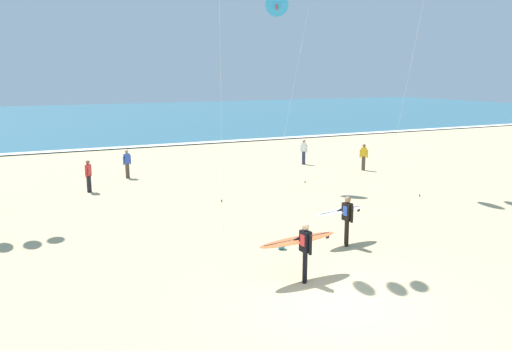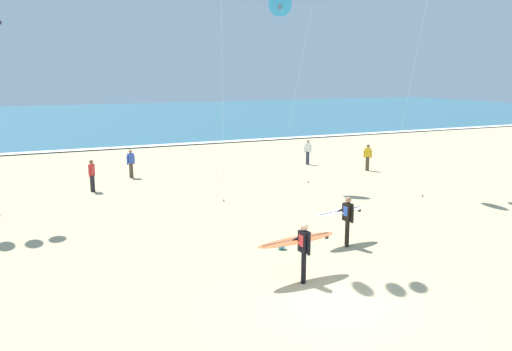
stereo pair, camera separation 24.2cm
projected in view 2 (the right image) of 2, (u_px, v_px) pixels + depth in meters
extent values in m
plane|color=tan|center=(334.00, 303.00, 13.13)|extent=(160.00, 160.00, 0.00)
cube|color=#2D6075|center=(81.00, 118.00, 66.65)|extent=(160.00, 60.00, 0.08)
cube|color=white|center=(122.00, 147.00, 40.08)|extent=(160.00, 1.09, 0.01)
cylinder|color=black|center=(347.00, 234.00, 17.29)|extent=(0.13, 0.13, 0.88)
cylinder|color=black|center=(347.00, 232.00, 17.49)|extent=(0.13, 0.13, 0.88)
cube|color=black|center=(348.00, 212.00, 17.24)|extent=(0.24, 0.36, 0.60)
cube|color=blue|center=(345.00, 211.00, 17.18)|extent=(0.04, 0.20, 0.32)
sphere|color=#A87A59|center=(348.00, 200.00, 17.16)|extent=(0.21, 0.21, 0.21)
cylinder|color=black|center=(352.00, 215.00, 17.06)|extent=(0.09, 0.09, 0.56)
cylinder|color=black|center=(343.00, 207.00, 17.42)|extent=(0.09, 0.09, 0.26)
cylinder|color=black|center=(340.00, 211.00, 17.49)|extent=(0.26, 0.11, 0.14)
ellipsoid|color=white|center=(341.00, 211.00, 17.56)|extent=(2.10, 0.78, 0.12)
cube|color=#333333|center=(341.00, 210.00, 17.55)|extent=(1.79, 0.25, 0.05)
cube|color=#262628|center=(360.00, 210.00, 18.01)|extent=(0.12, 0.03, 0.14)
cylinder|color=black|center=(303.00, 268.00, 14.27)|extent=(0.13, 0.13, 0.88)
cylinder|color=black|center=(304.00, 266.00, 14.47)|extent=(0.13, 0.13, 0.88)
cube|color=black|center=(304.00, 242.00, 14.23)|extent=(0.23, 0.36, 0.60)
cube|color=red|center=(301.00, 241.00, 14.17)|extent=(0.03, 0.20, 0.32)
sphere|color=tan|center=(304.00, 227.00, 14.14)|extent=(0.21, 0.21, 0.21)
cylinder|color=black|center=(309.00, 245.00, 14.04)|extent=(0.09, 0.09, 0.56)
cylinder|color=black|center=(299.00, 235.00, 14.40)|extent=(0.09, 0.09, 0.26)
cylinder|color=black|center=(296.00, 239.00, 14.47)|extent=(0.26, 0.10, 0.14)
ellipsoid|color=orange|center=(297.00, 240.00, 14.54)|extent=(2.58, 0.82, 0.11)
cube|color=#333333|center=(297.00, 239.00, 14.54)|extent=(2.22, 0.24, 0.04)
cube|color=#262628|center=(327.00, 237.00, 15.08)|extent=(0.12, 0.02, 0.14)
cone|color=#2D99DB|center=(280.00, 4.00, 25.92)|extent=(1.25, 1.03, 1.16)
cube|color=red|center=(280.00, 7.00, 25.95)|extent=(0.24, 0.37, 0.24)
cylinder|color=silver|center=(295.00, 98.00, 26.72)|extent=(1.35, 0.85, 8.76)
cylinder|color=brown|center=(308.00, 182.00, 27.47)|extent=(0.06, 0.06, 0.10)
cylinder|color=silver|center=(222.00, 61.00, 19.85)|extent=(1.74, 4.62, 12.18)
cylinder|color=brown|center=(224.00, 201.00, 23.46)|extent=(0.06, 0.06, 0.10)
cylinder|color=silver|center=(412.00, 74.00, 24.63)|extent=(0.44, 2.92, 11.17)
cylinder|color=brown|center=(423.00, 196.00, 24.34)|extent=(0.06, 0.06, 0.10)
cylinder|color=#4C3D2D|center=(131.00, 170.00, 28.75)|extent=(0.22, 0.22, 0.84)
cube|color=#3351B7|center=(131.00, 158.00, 28.61)|extent=(0.36, 0.28, 0.54)
sphere|color=#A87A59|center=(130.00, 151.00, 28.54)|extent=(0.20, 0.20, 0.20)
cylinder|color=#3351B7|center=(134.00, 159.00, 28.78)|extent=(0.08, 0.08, 0.50)
cylinder|color=#3351B7|center=(127.00, 160.00, 28.49)|extent=(0.08, 0.08, 0.50)
cylinder|color=black|center=(92.00, 183.00, 25.37)|extent=(0.22, 0.22, 0.84)
cube|color=red|center=(92.00, 169.00, 25.24)|extent=(0.33, 0.36, 0.54)
sphere|color=brown|center=(91.00, 162.00, 25.17)|extent=(0.20, 0.20, 0.20)
cylinder|color=red|center=(94.00, 171.00, 25.46)|extent=(0.08, 0.08, 0.50)
cylinder|color=red|center=(90.00, 172.00, 25.06)|extent=(0.08, 0.08, 0.50)
cylinder|color=#4C3D2D|center=(367.00, 164.00, 30.90)|extent=(0.22, 0.22, 0.84)
cube|color=gold|center=(368.00, 152.00, 30.76)|extent=(0.36, 0.35, 0.54)
sphere|color=brown|center=(368.00, 146.00, 30.69)|extent=(0.20, 0.20, 0.20)
cylinder|color=gold|center=(371.00, 154.00, 30.72)|extent=(0.08, 0.08, 0.50)
cylinder|color=gold|center=(364.00, 154.00, 30.85)|extent=(0.08, 0.08, 0.50)
cylinder|color=#2D334C|center=(308.00, 158.00, 32.95)|extent=(0.22, 0.22, 0.84)
cube|color=white|center=(308.00, 147.00, 32.81)|extent=(0.35, 0.36, 0.54)
sphere|color=#A87A59|center=(308.00, 141.00, 32.74)|extent=(0.20, 0.20, 0.20)
cylinder|color=white|center=(311.00, 149.00, 32.75)|extent=(0.08, 0.08, 0.50)
cylinder|color=white|center=(305.00, 149.00, 32.92)|extent=(0.08, 0.08, 0.50)
sphere|color=#2D99DB|center=(281.00, 245.00, 17.11)|extent=(0.28, 0.28, 0.28)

